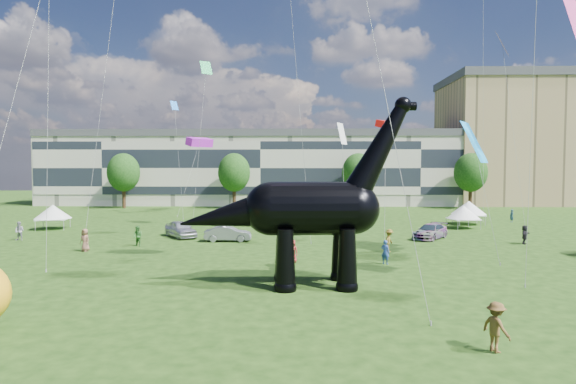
{
  "coord_description": "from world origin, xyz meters",
  "views": [
    {
      "loc": [
        -1.86,
        -24.5,
        6.7
      ],
      "look_at": [
        -2.46,
        8.0,
        5.0
      ],
      "focal_mm": 30.0,
      "sensor_mm": 36.0,
      "label": 1
    }
  ],
  "objects": [
    {
      "name": "visitors",
      "position": [
        -1.23,
        13.22,
        0.87
      ],
      "size": [
        51.97,
        42.15,
        1.84
      ],
      "color": "brown",
      "rests_on": "ground"
    },
    {
      "name": "apartment_block",
      "position": [
        40.0,
        65.0,
        11.0
      ],
      "size": [
        28.0,
        18.0,
        22.0
      ],
      "primitive_type": "cube",
      "color": "tan",
      "rests_on": "ground"
    },
    {
      "name": "gazebo_left",
      "position": [
        -28.14,
        26.56,
        1.85
      ],
      "size": [
        4.51,
        4.51,
        2.63
      ],
      "rotation": [
        0.0,
        0.0,
        0.22
      ],
      "color": "white",
      "rests_on": "ground"
    },
    {
      "name": "tree_far_right",
      "position": [
        26.0,
        53.0,
        6.29
      ],
      "size": [
        5.2,
        5.2,
        9.44
      ],
      "color": "#382314",
      "rests_on": "ground"
    },
    {
      "name": "ground",
      "position": [
        0.0,
        0.0,
        0.0
      ],
      "size": [
        220.0,
        220.0,
        0.0
      ],
      "primitive_type": "plane",
      "color": "#16330C",
      "rests_on": "ground"
    },
    {
      "name": "tree_mid_left",
      "position": [
        -12.0,
        53.0,
        6.29
      ],
      "size": [
        5.2,
        5.2,
        9.44
      ],
      "color": "#382314",
      "rests_on": "ground"
    },
    {
      "name": "car_white",
      "position": [
        1.5,
        26.24,
        0.68
      ],
      "size": [
        5.18,
        2.91,
        1.37
      ],
      "primitive_type": "imported",
      "rotation": [
        0.0,
        0.0,
        1.71
      ],
      "color": "white",
      "rests_on": "ground"
    },
    {
      "name": "tree_mid_right",
      "position": [
        8.0,
        53.0,
        6.29
      ],
      "size": [
        5.2,
        5.2,
        9.44
      ],
      "color": "#382314",
      "rests_on": "ground"
    },
    {
      "name": "gazebo_near",
      "position": [
        16.33,
        28.04,
        1.73
      ],
      "size": [
        4.03,
        4.03,
        2.46
      ],
      "rotation": [
        0.0,
        0.0,
        0.15
      ],
      "color": "white",
      "rests_on": "ground"
    },
    {
      "name": "car_silver",
      "position": [
        -12.93,
        20.81,
        0.79
      ],
      "size": [
        4.18,
        4.88,
        1.58
      ],
      "primitive_type": "imported",
      "rotation": [
        0.0,
        0.0,
        0.6
      ],
      "color": "silver",
      "rests_on": "ground"
    },
    {
      "name": "dinosaur_sculpture",
      "position": [
        -1.46,
        2.47,
        4.17
      ],
      "size": [
        13.51,
        3.86,
        11.04
      ],
      "rotation": [
        0.0,
        0.0,
        0.05
      ],
      "color": "black",
      "rests_on": "ground"
    },
    {
      "name": "car_grey",
      "position": [
        -8.06,
        18.4,
        0.69
      ],
      "size": [
        4.23,
        1.62,
        1.38
      ],
      "primitive_type": "imported",
      "rotation": [
        0.0,
        0.0,
        1.61
      ],
      "color": "gray",
      "rests_on": "ground"
    },
    {
      "name": "terrace_row",
      "position": [
        -8.0,
        62.0,
        6.0
      ],
      "size": [
        78.0,
        11.0,
        12.0
      ],
      "primitive_type": "cube",
      "color": "beige",
      "rests_on": "ground"
    },
    {
      "name": "car_dark",
      "position": [
        10.59,
        20.22,
        0.7
      ],
      "size": [
        4.48,
        5.0,
        1.39
      ],
      "primitive_type": "imported",
      "rotation": [
        0.0,
        0.0,
        -0.66
      ],
      "color": "#595960",
      "rests_on": "ground"
    },
    {
      "name": "tree_far_left",
      "position": [
        -30.0,
        53.0,
        6.29
      ],
      "size": [
        5.2,
        5.2,
        9.44
      ],
      "color": "#382314",
      "rests_on": "ground"
    },
    {
      "name": "gazebo_far",
      "position": [
        18.19,
        31.7,
        1.92
      ],
      "size": [
        4.08,
        4.08,
        2.73
      ],
      "rotation": [
        0.0,
        0.0,
        -0.04
      ],
      "color": "white",
      "rests_on": "ground"
    }
  ]
}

